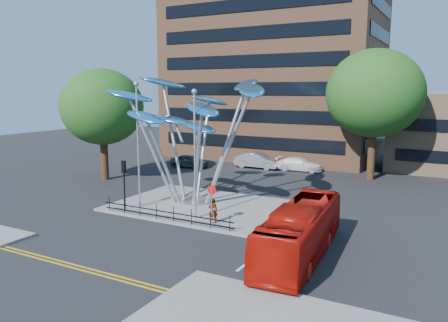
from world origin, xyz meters
The scene contains 18 objects.
ground centered at (0.00, 0.00, 0.00)m, with size 120.00×120.00×0.00m, color black.
traffic_island centered at (-1.00, 6.00, 0.07)m, with size 12.00×9.00×0.15m, color slate.
double_yellow_near centered at (0.00, -6.00, 0.01)m, with size 40.00×0.12×0.01m, color gold.
double_yellow_far centered at (0.00, -6.30, 0.01)m, with size 40.00×0.12×0.01m, color gold.
brick_tower centered at (-6.00, 32.00, 15.00)m, with size 25.00×15.00×30.00m, color brown.
tree_right centered at (8.00, 22.00, 8.04)m, with size 8.80×8.80×12.11m.
tree_left centered at (-14.00, 10.00, 6.79)m, with size 7.60×7.60×10.32m.
leaf_sculpture centered at (-2.07, 6.68, 6.87)m, with size 12.72×9.54×9.51m.
street_lamp_left centered at (-4.50, 3.50, 5.36)m, with size 0.36×0.36×8.80m.
street_lamp_right centered at (0.50, 3.00, 5.09)m, with size 0.36×0.36×8.30m.
traffic_light_island centered at (-5.00, 2.50, 2.61)m, with size 0.28×0.18×3.42m.
no_entry_sign_island centered at (2.00, 2.52, 1.82)m, with size 0.60×0.10×2.45m.
pedestrian_railing_front centered at (-1.00, 1.70, 0.55)m, with size 10.00×0.06×1.00m.
red_bus centered at (8.50, 0.24, 1.35)m, with size 2.27×9.70×2.70m, color #B01008.
pedestrian centered at (2.03, 2.63, 0.93)m, with size 0.57×0.38×1.57m, color gray.
parked_car_left centered at (-10.46, 19.14, 0.71)m, with size 1.67×4.16×1.42m, color #3C4043.
parked_car_mid centered at (-3.84, 22.40, 0.82)m, with size 1.74×5.00×1.65m, color #A8ABB0.
parked_car_right centered at (0.66, 23.00, 0.70)m, with size 1.95×4.80×1.39m, color white.
Camera 1 is at (15.20, -20.14, 8.40)m, focal length 35.00 mm.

